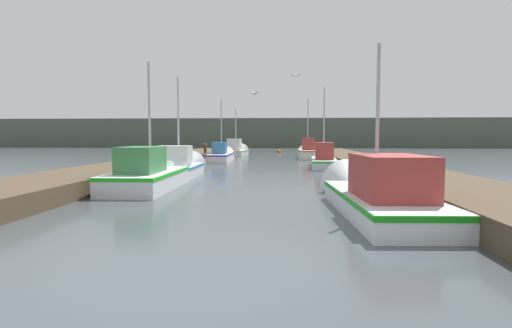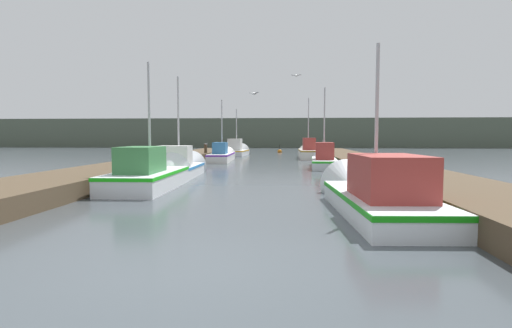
{
  "view_description": "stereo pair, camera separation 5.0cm",
  "coord_description": "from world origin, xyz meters",
  "px_view_note": "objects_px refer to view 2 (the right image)",
  "views": [
    {
      "loc": [
        1.17,
        -4.91,
        1.71
      ],
      "look_at": [
        0.06,
        11.49,
        0.57
      ],
      "focal_mm": 28.0,
      "sensor_mm": 36.0,
      "label": 1
    },
    {
      "loc": [
        1.22,
        -4.91,
        1.71
      ],
      "look_at": [
        0.06,
        11.49,
        0.57
      ],
      "focal_mm": 28.0,
      "sensor_mm": 36.0,
      "label": 2
    }
  ],
  "objects_px": {
    "fishing_boat_5": "(308,152)",
    "mooring_piling_2": "(206,152)",
    "fishing_boat_3": "(324,159)",
    "fishing_boat_2": "(181,167)",
    "seagull_1": "(254,94)",
    "fishing_boat_0": "(371,192)",
    "fishing_boat_4": "(223,155)",
    "mooring_piling_0": "(324,149)",
    "fishing_boat_1": "(152,174)",
    "channel_buoy": "(280,151)",
    "mooring_piling_1": "(321,151)",
    "fishing_boat_6": "(237,151)",
    "seagull_lead": "(296,76)"
  },
  "relations": [
    {
      "from": "fishing_boat_1",
      "to": "mooring_piling_0",
      "type": "relative_size",
      "value": 3.81
    },
    {
      "from": "fishing_boat_0",
      "to": "fishing_boat_4",
      "type": "relative_size",
      "value": 0.99
    },
    {
      "from": "fishing_boat_5",
      "to": "mooring_piling_2",
      "type": "relative_size",
      "value": 5.14
    },
    {
      "from": "mooring_piling_0",
      "to": "channel_buoy",
      "type": "distance_m",
      "value": 10.88
    },
    {
      "from": "fishing_boat_1",
      "to": "fishing_boat_2",
      "type": "height_order",
      "value": "fishing_boat_2"
    },
    {
      "from": "fishing_boat_2",
      "to": "mooring_piling_1",
      "type": "xyz_separation_m",
      "value": [
        7.38,
        13.76,
        0.24
      ]
    },
    {
      "from": "mooring_piling_0",
      "to": "seagull_lead",
      "type": "distance_m",
      "value": 11.12
    },
    {
      "from": "fishing_boat_0",
      "to": "fishing_boat_3",
      "type": "xyz_separation_m",
      "value": [
        0.2,
        13.17,
        0.0
      ]
    },
    {
      "from": "mooring_piling_0",
      "to": "mooring_piling_2",
      "type": "height_order",
      "value": "mooring_piling_0"
    },
    {
      "from": "fishing_boat_1",
      "to": "seagull_1",
      "type": "xyz_separation_m",
      "value": [
        3.01,
        5.87,
        3.29
      ]
    },
    {
      "from": "seagull_1",
      "to": "mooring_piling_2",
      "type": "bearing_deg",
      "value": 153.73
    },
    {
      "from": "mooring_piling_0",
      "to": "mooring_piling_1",
      "type": "height_order",
      "value": "mooring_piling_0"
    },
    {
      "from": "fishing_boat_0",
      "to": "mooring_piling_1",
      "type": "distance_m",
      "value": 21.46
    },
    {
      "from": "fishing_boat_6",
      "to": "mooring_piling_2",
      "type": "relative_size",
      "value": 3.96
    },
    {
      "from": "channel_buoy",
      "to": "seagull_1",
      "type": "bearing_deg",
      "value": -92.41
    },
    {
      "from": "fishing_boat_0",
      "to": "fishing_boat_2",
      "type": "xyz_separation_m",
      "value": [
        -6.55,
        7.68,
        -0.03
      ]
    },
    {
      "from": "fishing_boat_2",
      "to": "mooring_piling_2",
      "type": "distance_m",
      "value": 11.36
    },
    {
      "from": "fishing_boat_2",
      "to": "fishing_boat_4",
      "type": "bearing_deg",
      "value": 87.24
    },
    {
      "from": "mooring_piling_1",
      "to": "channel_buoy",
      "type": "height_order",
      "value": "mooring_piling_1"
    },
    {
      "from": "fishing_boat_5",
      "to": "mooring_piling_1",
      "type": "xyz_separation_m",
      "value": [
        1.0,
        -0.52,
        0.12
      ]
    },
    {
      "from": "fishing_boat_1",
      "to": "mooring_piling_2",
      "type": "height_order",
      "value": "fishing_boat_1"
    },
    {
      "from": "fishing_boat_1",
      "to": "seagull_lead",
      "type": "bearing_deg",
      "value": 58.37
    },
    {
      "from": "fishing_boat_5",
      "to": "mooring_piling_0",
      "type": "distance_m",
      "value": 1.28
    },
    {
      "from": "mooring_piling_2",
      "to": "seagull_1",
      "type": "relative_size",
      "value": 2.39
    },
    {
      "from": "fishing_boat_4",
      "to": "channel_buoy",
      "type": "relative_size",
      "value": 6.47
    },
    {
      "from": "fishing_boat_2",
      "to": "mooring_piling_0",
      "type": "xyz_separation_m",
      "value": [
        7.63,
        14.45,
        0.31
      ]
    },
    {
      "from": "fishing_boat_2",
      "to": "fishing_boat_3",
      "type": "bearing_deg",
      "value": 37.54
    },
    {
      "from": "mooring_piling_2",
      "to": "seagull_lead",
      "type": "distance_m",
      "value": 10.23
    },
    {
      "from": "fishing_boat_4",
      "to": "fishing_boat_6",
      "type": "bearing_deg",
      "value": 87.81
    },
    {
      "from": "mooring_piling_0",
      "to": "seagull_1",
      "type": "height_order",
      "value": "seagull_1"
    },
    {
      "from": "mooring_piling_1",
      "to": "mooring_piling_2",
      "type": "xyz_separation_m",
      "value": [
        -8.51,
        -2.46,
        -0.02
      ]
    },
    {
      "from": "fishing_boat_4",
      "to": "seagull_1",
      "type": "height_order",
      "value": "fishing_boat_4"
    },
    {
      "from": "fishing_boat_6",
      "to": "seagull_1",
      "type": "distance_m",
      "value": 17.51
    },
    {
      "from": "fishing_boat_5",
      "to": "mooring_piling_0",
      "type": "relative_size",
      "value": 4.49
    },
    {
      "from": "fishing_boat_2",
      "to": "fishing_boat_6",
      "type": "xyz_separation_m",
      "value": [
        0.27,
        18.81,
        0.01
      ]
    },
    {
      "from": "fishing_boat_6",
      "to": "fishing_boat_4",
      "type": "bearing_deg",
      "value": -86.13
    },
    {
      "from": "fishing_boat_1",
      "to": "mooring_piling_1",
      "type": "bearing_deg",
      "value": 66.78
    },
    {
      "from": "mooring_piling_1",
      "to": "fishing_boat_2",
      "type": "bearing_deg",
      "value": -118.19
    },
    {
      "from": "fishing_boat_3",
      "to": "mooring_piling_0",
      "type": "xyz_separation_m",
      "value": [
        0.88,
        8.96,
        0.27
      ]
    },
    {
      "from": "fishing_boat_5",
      "to": "fishing_boat_6",
      "type": "relative_size",
      "value": 1.3
    },
    {
      "from": "fishing_boat_0",
      "to": "channel_buoy",
      "type": "relative_size",
      "value": 6.39
    },
    {
      "from": "fishing_boat_1",
      "to": "fishing_boat_3",
      "type": "bearing_deg",
      "value": 54.06
    },
    {
      "from": "fishing_boat_2",
      "to": "mooring_piling_2",
      "type": "bearing_deg",
      "value": 94.17
    },
    {
      "from": "fishing_boat_5",
      "to": "seagull_1",
      "type": "distance_m",
      "value": 13.26
    },
    {
      "from": "fishing_boat_1",
      "to": "fishing_boat_5",
      "type": "height_order",
      "value": "fishing_boat_5"
    },
    {
      "from": "fishing_boat_6",
      "to": "mooring_piling_0",
      "type": "xyz_separation_m",
      "value": [
        7.36,
        -4.36,
        0.29
      ]
    },
    {
      "from": "fishing_boat_2",
      "to": "fishing_boat_4",
      "type": "height_order",
      "value": "fishing_boat_2"
    },
    {
      "from": "fishing_boat_3",
      "to": "fishing_boat_2",
      "type": "bearing_deg",
      "value": -137.01
    },
    {
      "from": "fishing_boat_6",
      "to": "seagull_lead",
      "type": "xyz_separation_m",
      "value": [
        4.87,
        -14.32,
        4.55
      ]
    },
    {
      "from": "fishing_boat_1",
      "to": "mooring_piling_0",
      "type": "bearing_deg",
      "value": 66.86
    }
  ]
}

